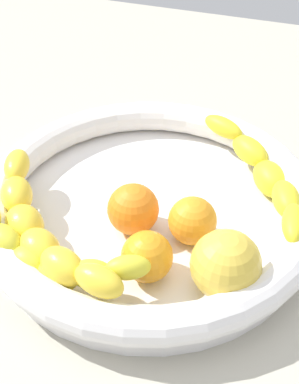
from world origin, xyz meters
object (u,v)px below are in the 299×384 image
(banana_draped_right, at_px, (47,258))
(apple_yellow, at_px, (226,265))
(banana_arching_top, at_px, (38,230))
(orange_mid_left, at_px, (147,257))
(orange_mid_right, at_px, (133,209))
(orange_front, at_px, (192,221))
(fruit_bowl, at_px, (150,206))
(banana_draped_left, at_px, (265,174))

(banana_draped_right, height_order, apple_yellow, apple_yellow)
(apple_yellow, bearing_deg, banana_arching_top, -176.82)
(orange_mid_left, bearing_deg, orange_mid_right, 120.73)
(banana_draped_right, distance_m, apple_yellow, 0.17)
(orange_front, distance_m, apple_yellow, 0.07)
(fruit_bowl, height_order, banana_draped_left, banana_draped_left)
(fruit_bowl, distance_m, banana_draped_right, 0.14)
(fruit_bowl, relative_size, orange_mid_right, 6.78)
(orange_mid_left, xyz_separation_m, orange_mid_right, (-0.03, 0.06, 0.00))
(banana_draped_left, height_order, apple_yellow, apple_yellow)
(orange_mid_right, bearing_deg, banana_draped_right, -120.09)
(banana_draped_left, distance_m, orange_mid_left, 0.19)
(banana_draped_left, height_order, orange_mid_left, orange_mid_left)
(banana_arching_top, xyz_separation_m, orange_mid_left, (0.11, 0.00, -0.01))
(banana_draped_left, relative_size, orange_mid_right, 3.61)
(banana_draped_left, height_order, banana_arching_top, banana_arching_top)
(banana_draped_right, distance_m, orange_mid_right, 0.11)
(banana_draped_left, distance_m, orange_front, 0.12)
(fruit_bowl, xyz_separation_m, orange_mid_right, (-0.01, -0.03, 0.02))
(orange_mid_right, bearing_deg, banana_draped_left, 40.18)
(banana_draped_right, relative_size, orange_mid_right, 3.74)
(banana_arching_top, height_order, orange_mid_right, banana_arching_top)
(orange_front, xyz_separation_m, orange_mid_left, (-0.03, -0.06, 0.00))
(banana_draped_right, height_order, orange_mid_right, orange_mid_right)
(banana_draped_right, bearing_deg, orange_front, 39.86)
(banana_arching_top, bearing_deg, banana_draped_left, 39.64)
(apple_yellow, bearing_deg, orange_mid_right, 154.47)
(orange_mid_left, height_order, apple_yellow, apple_yellow)
(banana_draped_left, bearing_deg, orange_mid_left, -118.46)
(banana_draped_left, distance_m, orange_mid_right, 0.16)
(orange_front, height_order, orange_mid_left, same)
(fruit_bowl, relative_size, orange_mid_left, 7.31)
(orange_mid_left, distance_m, apple_yellow, 0.08)
(banana_draped_left, relative_size, banana_arching_top, 1.03)
(orange_front, relative_size, orange_mid_left, 1.00)
(orange_front, bearing_deg, banana_draped_left, 59.18)
(banana_arching_top, height_order, orange_mid_left, banana_arching_top)
(orange_mid_right, bearing_deg, orange_front, 4.08)
(banana_draped_left, xyz_separation_m, banana_arching_top, (-0.20, -0.17, 0.01))
(banana_arching_top, xyz_separation_m, orange_mid_right, (0.08, 0.06, -0.00))
(orange_mid_left, bearing_deg, fruit_bowl, 106.64)
(banana_draped_left, distance_m, apple_yellow, 0.16)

